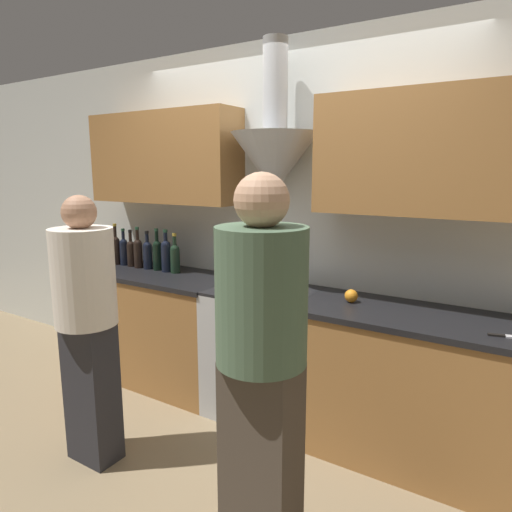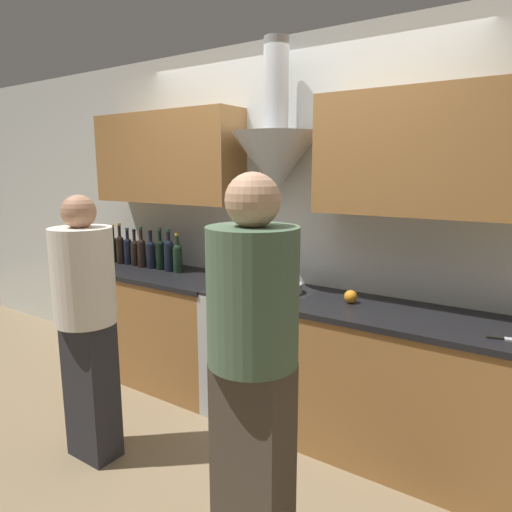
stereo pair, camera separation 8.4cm
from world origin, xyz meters
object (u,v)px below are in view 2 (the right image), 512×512
object	(u,v)px
wine_bottle_8	(178,256)
wine_bottle_1	(120,248)
wine_bottle_6	(160,253)
person_foreground_right	(253,363)
wine_bottle_2	(128,250)
stove_range	(264,351)
wine_bottle_7	(169,254)
stock_pot	(248,273)
wine_bottle_5	(151,253)
mixing_bowl	(285,288)
orange_fruit	(351,297)
wine_bottle_0	(114,248)
person_foreground_left	(86,319)
wine_bottle_3	(135,251)
wine_bottle_4	(142,251)

from	to	relation	value
wine_bottle_8	wine_bottle_1	bearing A→B (deg)	-178.16
wine_bottle_6	person_foreground_right	bearing A→B (deg)	-34.40
wine_bottle_2	stove_range	bearing A→B (deg)	-2.47
wine_bottle_6	wine_bottle_8	world-z (taller)	wine_bottle_6
wine_bottle_7	wine_bottle_6	bearing A→B (deg)	176.27
stove_range	stock_pot	xyz separation A→B (m)	(-0.16, 0.03, 0.53)
wine_bottle_6	stock_pot	distance (m)	0.90
wine_bottle_5	mixing_bowl	bearing A→B (deg)	-2.09
wine_bottle_1	orange_fruit	distance (m)	2.14
wine_bottle_0	wine_bottle_8	distance (m)	0.76
stove_range	person_foreground_right	world-z (taller)	person_foreground_right
wine_bottle_6	person_foreground_left	distance (m)	1.18
wine_bottle_1	orange_fruit	bearing A→B (deg)	-0.49
wine_bottle_5	wine_bottle_7	xyz separation A→B (m)	(0.20, 0.00, 0.01)
wine_bottle_5	wine_bottle_6	distance (m)	0.10
wine_bottle_0	person_foreground_left	distance (m)	1.49
wine_bottle_1	wine_bottle_5	bearing A→B (deg)	2.09
wine_bottle_1	stock_pot	world-z (taller)	wine_bottle_1
wine_bottle_2	orange_fruit	distance (m)	2.06
wine_bottle_1	wine_bottle_6	xyz separation A→B (m)	(0.47, 0.02, -0.00)
wine_bottle_2	person_foreground_left	xyz separation A→B (m)	(0.87, -1.06, -0.17)
wine_bottle_8	wine_bottle_3	bearing A→B (deg)	-179.01
wine_bottle_0	wine_bottle_1	size ratio (longest dim) A/B	0.94
wine_bottle_7	person_foreground_left	distance (m)	1.14
wine_bottle_3	wine_bottle_2	bearing A→B (deg)	177.18
wine_bottle_1	mixing_bowl	bearing A→B (deg)	-1.18
person_foreground_left	person_foreground_right	size ratio (longest dim) A/B	0.93
wine_bottle_7	orange_fruit	distance (m)	1.57
wine_bottle_5	wine_bottle_7	size ratio (longest dim) A/B	0.92
stove_range	wine_bottle_5	xyz separation A→B (m)	(-1.16, 0.06, 0.58)
wine_bottle_4	person_foreground_right	bearing A→B (deg)	-31.07
wine_bottle_8	person_foreground_right	size ratio (longest dim) A/B	0.19
wine_bottle_1	wine_bottle_4	world-z (taller)	wine_bottle_1
mixing_bowl	wine_bottle_3	bearing A→B (deg)	178.20
wine_bottle_1	wine_bottle_7	size ratio (longest dim) A/B	1.04
wine_bottle_7	orange_fruit	world-z (taller)	wine_bottle_7
wine_bottle_0	wine_bottle_7	world-z (taller)	wine_bottle_7
wine_bottle_5	wine_bottle_8	xyz separation A→B (m)	(0.29, 0.01, -0.00)
person_foreground_left	mixing_bowl	bearing A→B (deg)	54.02
wine_bottle_5	person_foreground_right	xyz separation A→B (m)	(1.81, -1.16, -0.09)
wine_bottle_6	person_foreground_left	world-z (taller)	person_foreground_left
wine_bottle_3	stock_pot	bearing A→B (deg)	-1.27
wine_bottle_3	wine_bottle_6	distance (m)	0.30
wine_bottle_6	wine_bottle_8	size ratio (longest dim) A/B	1.08
wine_bottle_7	person_foreground_right	distance (m)	1.99
wine_bottle_4	wine_bottle_6	xyz separation A→B (m)	(0.20, 0.02, 0.00)
wine_bottle_8	orange_fruit	bearing A→B (deg)	-1.53
stock_pot	mixing_bowl	bearing A→B (deg)	-3.80
stove_range	stock_pot	distance (m)	0.56
wine_bottle_4	person_foreground_left	world-z (taller)	person_foreground_left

